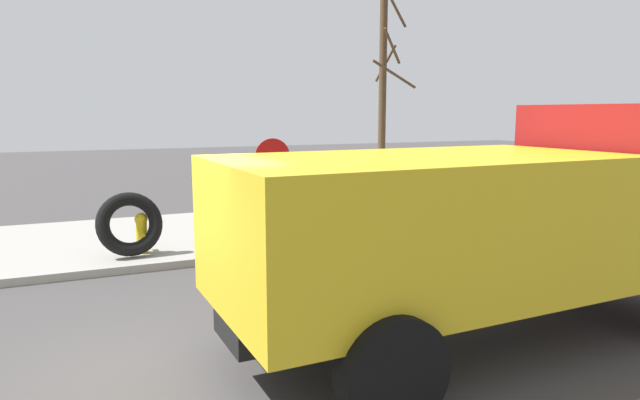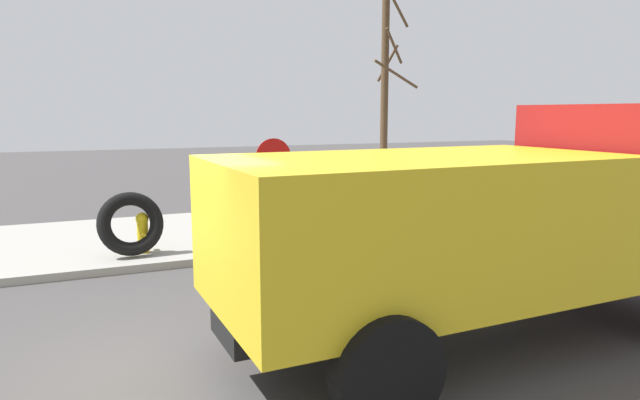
{
  "view_description": "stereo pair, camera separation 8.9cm",
  "coord_description": "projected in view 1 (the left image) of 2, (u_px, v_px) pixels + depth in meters",
  "views": [
    {
      "loc": [
        -0.67,
        -6.32,
        2.89
      ],
      "look_at": [
        3.17,
        2.45,
        1.39
      ],
      "focal_mm": 31.4,
      "sensor_mm": 36.0,
      "label": 1
    },
    {
      "loc": [
        -0.59,
        -6.36,
        2.89
      ],
      "look_at": [
        3.17,
        2.45,
        1.39
      ],
      "focal_mm": 31.4,
      "sensor_mm": 36.0,
      "label": 2
    }
  ],
  "objects": [
    {
      "name": "stop_sign",
      "position": [
        273.0,
        171.0,
        11.62
      ],
      "size": [
        0.76,
        0.08,
        2.21
      ],
      "color": "gray",
      "rests_on": "sidewalk_curb"
    },
    {
      "name": "loose_tire",
      "position": [
        130.0,
        224.0,
        10.67
      ],
      "size": [
        1.26,
        0.66,
        1.26
      ],
      "primitive_type": "torus",
      "rotation": [
        1.28,
        0.0,
        0.05
      ],
      "color": "black",
      "rests_on": "sidewalk_curb"
    },
    {
      "name": "dump_truck_yellow",
      "position": [
        506.0,
        214.0,
        7.09
      ],
      "size": [
        7.08,
        2.99,
        3.0
      ],
      "color": "gold",
      "rests_on": "ground"
    },
    {
      "name": "fire_hydrant",
      "position": [
        142.0,
        232.0,
        10.94
      ],
      "size": [
        0.25,
        0.56,
        0.8
      ],
      "color": "yellow",
      "rests_on": "sidewalk_curb"
    },
    {
      "name": "ground_plane",
      "position": [
        153.0,
        366.0,
        6.44
      ],
      "size": [
        80.0,
        80.0,
        0.0
      ],
      "primitive_type": "plane",
      "color": "#423F3F"
    },
    {
      "name": "sidewalk_curb",
      "position": [
        115.0,
        242.0,
        12.31
      ],
      "size": [
        36.0,
        5.0,
        0.15
      ],
      "primitive_type": "cube",
      "color": "#99968E",
      "rests_on": "ground"
    },
    {
      "name": "bare_tree",
      "position": [
        383.0,
        103.0,
        14.84
      ],
      "size": [
        1.26,
        1.09,
        5.94
      ],
      "color": "#4C3823",
      "rests_on": "sidewalk_curb"
    }
  ]
}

